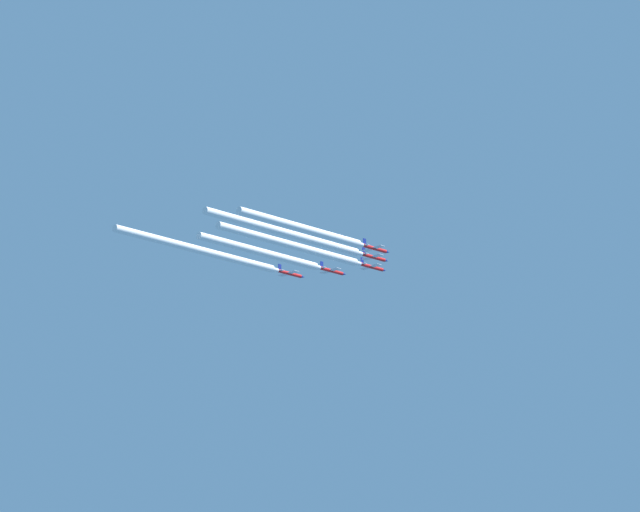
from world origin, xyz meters
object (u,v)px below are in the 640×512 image
Objects in this scene: jet_left_wingman at (332,271)px; jet_lead at (372,267)px; jet_outer_left at (290,274)px; jet_outer_right at (375,249)px; jet_right_wingman at (374,257)px.

jet_lead is at bearing 43.64° from jet_left_wingman.
jet_outer_right is (36.56, 0.43, -0.06)m from jet_outer_left.
jet_lead is 1.00× the size of jet_outer_left.
jet_outer_right is (27.70, -8.80, -0.88)m from jet_left_wingman.
jet_outer_left is at bearing -133.83° from jet_left_wingman.
jet_right_wingman is 1.00× the size of jet_outer_right.
jet_outer_right is at bearing -17.62° from jet_left_wingman.
jet_right_wingman is at bearing 17.19° from jet_outer_left.
jet_right_wingman is (10.05, -9.13, -0.98)m from jet_lead.
jet_left_wingman is 18.99m from jet_right_wingman.
jet_outer_right is (18.77, -17.31, -1.90)m from jet_lead.
jet_right_wingman reaches higher than jet_outer_right.
jet_lead is 1.00× the size of jet_left_wingman.
jet_outer_left is 36.56m from jet_outer_right.
jet_left_wingman is (-8.93, -8.52, -1.02)m from jet_lead.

